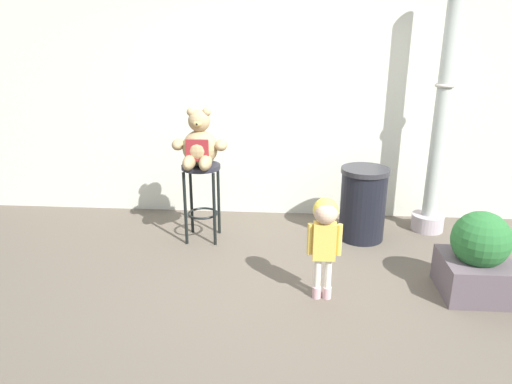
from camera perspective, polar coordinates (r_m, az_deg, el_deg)
name	(u,v)px	position (r m, az deg, el deg)	size (l,w,h in m)	color
ground_plane	(299,286)	(4.19, 5.24, -11.36)	(24.00, 24.00, 0.00)	brown
building_wall	(302,48)	(5.53, 5.63, 17.03)	(7.81, 0.30, 3.87)	silver
bar_stool_with_teddy	(202,187)	(4.90, -6.62, 0.65)	(0.40, 0.40, 0.82)	#24252F
teddy_bear	(200,145)	(4.75, -6.89, 5.68)	(0.56, 0.50, 0.58)	tan
child_walking	(325,227)	(3.77, 8.40, -4.26)	(0.28, 0.22, 0.88)	#D1A3A7
trash_bin	(363,204)	(5.06, 12.87, -1.38)	(0.50, 0.50, 0.78)	black
lamppost	(438,135)	(5.32, 21.32, 6.49)	(0.35, 0.35, 2.75)	#ACA0A8
planter_with_shrub	(478,258)	(4.33, 25.42, -7.26)	(0.56, 0.56, 0.74)	#5A4E55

